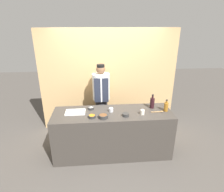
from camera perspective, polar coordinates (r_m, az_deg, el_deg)
name	(u,v)px	position (r m, az deg, el deg)	size (l,w,h in m)	color
ground_plane	(113,151)	(4.06, 0.18, -16.56)	(14.00, 14.00, 0.00)	#4C4742
cabinet_wall	(108,80)	(4.56, -1.10, 4.91)	(3.23, 0.18, 2.40)	tan
counter	(113,133)	(3.80, 0.19, -11.17)	(2.28, 0.72, 0.91)	#3D3833
sauce_bowl_white	(91,108)	(3.71, -6.45, -3.70)	(0.12, 0.12, 0.04)	#2D2D2D
sauce_bowl_brown	(103,116)	(3.37, -2.70, -6.15)	(0.17, 0.17, 0.06)	#2D2D2D
sauce_bowl_orange	(92,116)	(3.40, -6.15, -6.16)	(0.13, 0.13, 0.05)	#2D2D2D
sauce_bowl_green	(126,115)	(3.44, 4.19, -5.68)	(0.12, 0.12, 0.05)	#2D2D2D
cutting_board	(75,112)	(3.63, -11.10, -4.84)	(0.37, 0.25, 0.02)	white
bottle_amber	(166,107)	(3.74, 16.15, -3.13)	(0.08, 0.08, 0.24)	#9E661E
bottle_wine	(152,103)	(3.79, 12.15, -2.02)	(0.09, 0.09, 0.29)	black
cup_steel	(111,110)	(3.58, -0.29, -4.26)	(0.08, 0.08, 0.08)	#B7B7BC
cup_cream	(142,112)	(3.53, 9.27, -4.86)	(0.07, 0.07, 0.09)	silver
wooden_spoon	(159,112)	(3.69, 14.05, -4.64)	(0.24, 0.04, 0.02)	#B2844C
chef_center	(101,99)	(4.22, -3.27, -0.81)	(0.38, 0.38, 1.68)	#28282D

